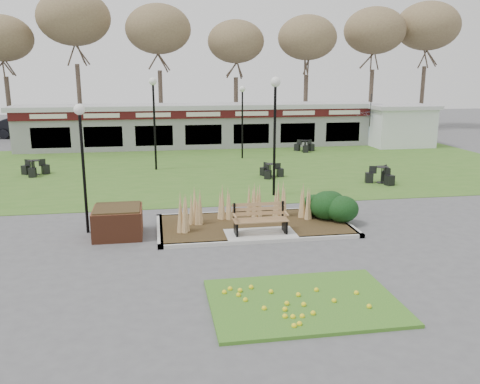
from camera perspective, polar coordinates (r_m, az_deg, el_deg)
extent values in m
plane|color=#515154|center=(15.88, 2.41, -5.25)|extent=(100.00, 100.00, 0.00)
cube|color=#3C6B21|center=(27.37, -2.77, 2.74)|extent=(34.00, 16.00, 0.02)
cube|color=#2C6F1F|center=(11.73, 7.15, -12.15)|extent=(4.20, 3.00, 0.08)
cube|color=#302213|center=(16.98, 1.58, -3.78)|extent=(6.22, 3.22, 0.12)
cube|color=#B7B7B2|center=(15.48, 2.73, -5.52)|extent=(6.40, 0.18, 0.12)
cube|color=#B7B7B2|center=(18.49, 0.62, -2.32)|extent=(6.40, 0.18, 0.12)
cube|color=#B7B7B2|center=(16.68, -8.99, -4.26)|extent=(0.18, 3.40, 0.12)
cube|color=#B7B7B2|center=(17.82, 11.46, -3.22)|extent=(0.18, 3.40, 0.12)
cube|color=#B7B7B2|center=(16.00, 2.31, -4.86)|extent=(2.20, 1.20, 0.13)
cone|color=tan|center=(16.93, -4.99, -1.63)|extent=(0.36, 0.36, 1.15)
cone|color=tan|center=(17.42, -1.82, -1.16)|extent=(0.36, 0.36, 1.15)
cone|color=tan|center=(17.79, 1.61, -0.85)|extent=(0.36, 0.36, 1.15)
cone|color=tan|center=(17.79, 4.58, -0.89)|extent=(0.36, 0.36, 1.15)
cone|color=tan|center=(17.63, 7.42, -1.09)|extent=(0.36, 0.36, 1.15)
cone|color=tan|center=(16.13, -6.53, -2.44)|extent=(0.36, 0.36, 1.15)
ellipsoid|color=black|center=(17.68, 9.76, -1.49)|extent=(1.21, 1.10, 0.99)
ellipsoid|color=black|center=(17.47, 11.43, -1.90)|extent=(1.10, 1.00, 0.90)
ellipsoid|color=black|center=(18.25, 10.14, -1.23)|extent=(1.06, 0.96, 0.86)
ellipsoid|color=black|center=(18.08, 8.34, -1.47)|extent=(0.92, 0.84, 0.76)
cube|color=olive|center=(15.85, 2.32, -3.16)|extent=(1.70, 0.57, 0.04)
cube|color=olive|center=(16.06, 2.11, -1.89)|extent=(1.70, 0.13, 0.44)
cube|color=black|center=(15.78, -0.47, -4.06)|extent=(0.06, 0.55, 0.42)
cube|color=black|center=(16.08, 5.04, -3.77)|extent=(0.06, 0.55, 0.42)
cube|color=black|center=(15.93, -0.64, -2.13)|extent=(0.06, 0.06, 0.50)
cube|color=black|center=(16.23, 4.81, -1.88)|extent=(0.06, 0.06, 0.50)
cube|color=olive|center=(15.64, -0.60, -2.69)|extent=(0.05, 0.50, 0.04)
cube|color=olive|center=(15.96, 5.23, -2.41)|extent=(0.05, 0.50, 0.04)
cube|color=brown|center=(16.43, -13.54, -3.33)|extent=(1.50, 1.50, 0.90)
cube|color=#302213|center=(16.30, -13.63, -1.75)|extent=(1.40, 1.40, 0.06)
cube|color=gray|center=(35.06, -4.37, 7.21)|extent=(24.00, 3.00, 2.60)
cube|color=#420E0F|center=(33.42, -4.15, 8.72)|extent=(24.00, 0.18, 0.55)
cube|color=silver|center=(34.93, -4.41, 9.58)|extent=(24.60, 3.40, 0.30)
cube|color=silver|center=(33.31, -4.13, 8.70)|extent=(22.00, 0.02, 0.28)
cube|color=black|center=(33.66, -4.13, 6.44)|extent=(22.00, 0.10, 1.30)
cube|color=white|center=(36.89, 17.47, 6.95)|extent=(4.00, 3.00, 2.60)
cube|color=silver|center=(36.78, 17.63, 9.11)|extent=(4.40, 3.40, 0.25)
cylinder|color=#47382B|center=(44.39, -25.34, 8.95)|extent=(0.36, 0.36, 5.17)
cylinder|color=#47382B|center=(43.18, -17.56, 9.52)|extent=(0.36, 0.36, 5.17)
ellipsoid|color=brown|center=(43.23, -18.13, 17.21)|extent=(5.24, 5.24, 3.93)
cylinder|color=#47382B|center=(42.78, -9.47, 9.92)|extent=(0.36, 0.36, 5.17)
ellipsoid|color=brown|center=(42.84, -9.78, 17.70)|extent=(5.24, 5.24, 3.93)
cylinder|color=#47382B|center=(43.22, -1.37, 10.13)|extent=(0.36, 0.36, 5.17)
ellipsoid|color=brown|center=(43.27, -1.41, 17.83)|extent=(5.24, 5.24, 3.93)
cylinder|color=#47382B|center=(44.47, 6.43, 10.15)|extent=(0.36, 0.36, 5.17)
ellipsoid|color=brown|center=(44.52, 6.64, 17.63)|extent=(5.24, 5.24, 3.93)
cylinder|color=#47382B|center=(46.47, 13.68, 10.00)|extent=(0.36, 0.36, 5.17)
ellipsoid|color=brown|center=(46.52, 14.09, 17.15)|extent=(5.24, 5.24, 3.93)
cylinder|color=#47382B|center=(49.12, 20.22, 9.72)|extent=(0.36, 0.36, 5.17)
ellipsoid|color=brown|center=(49.17, 20.79, 16.48)|extent=(5.24, 5.24, 3.93)
cylinder|color=black|center=(16.70, -17.11, 1.83)|extent=(0.09, 0.09, 3.79)
sphere|color=white|center=(16.44, -17.61, 8.83)|extent=(0.34, 0.34, 0.34)
cylinder|color=black|center=(20.88, 3.90, 5.58)|extent=(0.11, 0.11, 4.48)
sphere|color=white|center=(20.69, 4.01, 12.23)|extent=(0.40, 0.40, 0.40)
cylinder|color=black|center=(26.84, -9.56, 7.09)|extent=(0.11, 0.11, 4.39)
sphere|color=white|center=(26.69, -9.76, 12.15)|extent=(0.40, 0.40, 0.40)
cylinder|color=black|center=(30.02, 0.26, 7.46)|extent=(0.10, 0.10, 3.91)
sphere|color=white|center=(29.88, 0.27, 11.50)|extent=(0.35, 0.35, 0.35)
cylinder|color=black|center=(27.35, -22.02, 1.82)|extent=(0.43, 0.43, 0.03)
cylinder|color=black|center=(27.29, -22.08, 2.54)|extent=(0.05, 0.05, 0.71)
cylinder|color=black|center=(27.23, -22.15, 3.29)|extent=(0.59, 0.59, 0.02)
cube|color=black|center=(27.48, -20.99, 2.41)|extent=(0.46, 0.46, 0.45)
cube|color=black|center=(27.67, -22.90, 2.31)|extent=(0.46, 0.46, 0.45)
cube|color=black|center=(26.79, -22.28, 2.03)|extent=(0.34, 0.34, 0.45)
cylinder|color=black|center=(24.94, 3.45, 1.73)|extent=(0.39, 0.39, 0.03)
cylinder|color=black|center=(24.88, 3.46, 2.44)|extent=(0.04, 0.04, 0.63)
cylinder|color=black|center=(24.82, 3.47, 3.17)|extent=(0.53, 0.53, 0.02)
cube|color=black|center=(25.02, 4.53, 2.20)|extent=(0.30, 0.30, 0.40)
cube|color=black|center=(25.24, 2.70, 2.32)|extent=(0.41, 0.41, 0.40)
cube|color=black|center=(24.45, 3.15, 1.95)|extent=(0.40, 0.40, 0.40)
cylinder|color=black|center=(33.19, 7.26, 4.59)|extent=(0.42, 0.42, 0.03)
cylinder|color=black|center=(33.14, 7.27, 5.16)|extent=(0.05, 0.05, 0.68)
cylinder|color=black|center=(33.09, 7.29, 5.77)|extent=(0.57, 0.57, 0.02)
cube|color=black|center=(33.47, 7.99, 4.99)|extent=(0.41, 0.41, 0.44)
cube|color=black|center=(33.37, 6.44, 5.01)|extent=(0.46, 0.46, 0.44)
cube|color=black|center=(32.64, 7.37, 4.80)|extent=(0.38, 0.38, 0.44)
cylinder|color=black|center=(24.46, 15.55, 1.03)|extent=(0.45, 0.45, 0.03)
cylinder|color=black|center=(24.39, 15.61, 1.86)|extent=(0.05, 0.05, 0.73)
cylinder|color=black|center=(24.32, 15.66, 2.73)|extent=(0.61, 0.61, 0.03)
cube|color=black|center=(24.94, 16.04, 1.75)|extent=(0.49, 0.49, 0.47)
cube|color=black|center=(24.33, 14.29, 1.57)|extent=(0.43, 0.43, 0.47)
cube|color=black|center=(24.00, 16.43, 1.28)|extent=(0.42, 0.42, 0.47)
cylinder|color=black|center=(35.98, 14.31, 6.68)|extent=(0.06, 0.06, 2.20)
imported|color=#2D5C9E|center=(35.93, 14.36, 7.43)|extent=(2.24, 2.27, 1.82)
imported|color=black|center=(43.05, -22.80, 6.73)|extent=(5.12, 2.18, 1.64)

